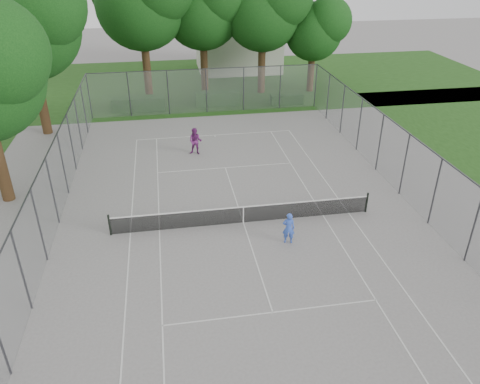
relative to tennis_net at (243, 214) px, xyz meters
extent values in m
plane|color=slate|center=(0.00, 0.00, -0.51)|extent=(120.00, 120.00, 0.00)
cube|color=#1D4513|center=(0.00, 26.00, -0.51)|extent=(60.00, 20.00, 0.00)
cube|color=silver|center=(0.00, 11.88, -0.50)|extent=(10.97, 0.06, 0.01)
cube|color=silver|center=(-5.49, 0.00, -0.50)|extent=(0.06, 23.77, 0.01)
cube|color=silver|center=(5.49, 0.00, -0.50)|extent=(0.06, 23.77, 0.01)
cube|color=silver|center=(-4.12, 0.00, -0.50)|extent=(0.06, 23.77, 0.01)
cube|color=silver|center=(4.12, 0.00, -0.50)|extent=(0.06, 23.77, 0.01)
cube|color=silver|center=(0.00, -6.40, -0.50)|extent=(8.23, 0.06, 0.01)
cube|color=silver|center=(0.00, 6.40, -0.50)|extent=(8.23, 0.06, 0.01)
cube|color=silver|center=(0.00, 0.00, -0.50)|extent=(0.06, 12.80, 0.01)
cube|color=silver|center=(0.00, 11.73, -0.50)|extent=(0.06, 0.30, 0.01)
cylinder|color=black|center=(-6.39, 0.00, 0.04)|extent=(0.10, 0.10, 1.10)
cylinder|color=black|center=(6.39, 0.00, 0.04)|extent=(0.10, 0.10, 1.10)
cube|color=black|center=(0.00, 0.00, -0.06)|extent=(12.67, 0.01, 0.86)
cube|color=white|center=(0.00, 0.00, 0.40)|extent=(12.77, 0.03, 0.06)
cube|color=white|center=(0.00, 0.00, -0.07)|extent=(0.05, 0.02, 0.88)
cylinder|color=#38383D|center=(-9.00, 17.00, 1.24)|extent=(0.08, 0.08, 3.50)
cylinder|color=#38383D|center=(9.00, 17.00, 1.24)|extent=(0.08, 0.08, 3.50)
cube|color=slate|center=(0.00, 17.00, 1.24)|extent=(18.00, 0.02, 3.50)
cube|color=slate|center=(-9.00, 0.00, 1.24)|extent=(0.02, 34.00, 3.50)
cube|color=slate|center=(9.00, 0.00, 1.24)|extent=(0.02, 34.00, 3.50)
cube|color=#38383D|center=(0.00, 17.00, 2.99)|extent=(18.00, 0.05, 0.05)
cube|color=#38383D|center=(-9.00, 0.00, 2.99)|extent=(0.05, 34.00, 0.05)
cube|color=#38383D|center=(9.00, 0.00, 2.99)|extent=(0.05, 34.00, 0.05)
cylinder|color=#382414|center=(-4.60, 21.75, 2.07)|extent=(0.67, 0.67, 5.16)
sphere|color=#0F370F|center=(-4.60, 21.75, 7.22)|extent=(7.34, 7.34, 7.34)
cylinder|color=#382414|center=(0.43, 22.82, 1.86)|extent=(0.65, 0.65, 4.73)
sphere|color=#0F370F|center=(0.43, 22.82, 6.58)|extent=(6.73, 6.73, 6.73)
cylinder|color=#382414|center=(5.46, 21.77, 1.80)|extent=(0.65, 0.65, 4.62)
sphere|color=#0F370F|center=(5.46, 21.77, 6.41)|extent=(6.57, 6.57, 6.57)
cylinder|color=#382414|center=(9.97, 21.45, 1.24)|extent=(0.60, 0.60, 3.49)
sphere|color=#0F370F|center=(9.97, 21.45, 4.72)|extent=(4.97, 4.97, 4.97)
sphere|color=#0F370F|center=(10.97, 20.70, 5.71)|extent=(3.97, 3.97, 3.97)
sphere|color=#0F370F|center=(9.10, 22.07, 5.47)|extent=(3.73, 3.73, 3.73)
cylinder|color=#382414|center=(-11.85, 14.36, 1.96)|extent=(0.66, 0.66, 4.94)
sphere|color=#0F370F|center=(-11.85, 14.36, 6.89)|extent=(7.02, 7.02, 7.02)
sphere|color=#0F370F|center=(-10.44, 13.30, 8.29)|extent=(5.62, 5.62, 5.62)
sphere|color=#0F370F|center=(-13.08, 15.24, 7.94)|extent=(5.27, 5.27, 5.27)
cube|color=#1A4215|center=(-5.43, 18.52, 0.02)|extent=(4.24, 1.27, 1.06)
cube|color=#1A4215|center=(1.08, 18.69, 0.07)|extent=(3.70, 1.06, 1.16)
cube|color=#1A4215|center=(6.89, 18.08, -0.11)|extent=(2.71, 0.99, 0.81)
cube|color=beige|center=(4.78, 30.45, 2.63)|extent=(8.38, 6.28, 6.28)
cube|color=#444348|center=(4.78, 30.45, 5.77)|extent=(8.29, 6.49, 8.29)
imported|color=blue|center=(1.74, -1.99, 0.27)|extent=(0.63, 0.48, 1.55)
imported|color=#772773|center=(-1.60, 8.80, 0.37)|extent=(1.02, 0.89, 1.77)
camera|label=1|loc=(-3.43, -19.29, 11.88)|focal=35.00mm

